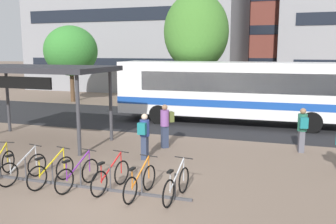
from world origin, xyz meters
TOP-DOWN VIEW (x-y plane):
  - ground at (0.00, 0.00)m, footprint 200.00×200.00m
  - bus_lane_asphalt at (0.00, 10.93)m, footprint 80.00×7.20m
  - city_bus at (1.53, 10.93)m, footprint 12.09×2.88m
  - bike_rack at (-1.14, 0.47)m, footprint 6.42×0.14m
  - parked_bicycle_silver_1 at (-2.99, 0.37)m, footprint 0.55×1.70m
  - parked_bicycle_yellow_2 at (-2.02, 0.38)m, footprint 0.56×1.70m
  - parked_bicycle_purple_3 at (-1.18, 0.40)m, footprint 0.55×1.70m
  - parked_bicycle_red_4 at (-0.23, 0.54)m, footprint 0.52×1.71m
  - parked_bicycle_orange_5 at (0.70, 0.38)m, footprint 0.52×1.72m
  - parked_bicycle_silver_6 at (1.65, 0.49)m, footprint 0.52×1.72m
  - transit_shelter at (-5.55, 4.46)m, footprint 6.25×3.36m
  - commuter_olive_pack_0 at (-0.25, 5.27)m, footprint 0.59×0.58m
  - commuter_teal_pack_1 at (4.82, 6.20)m, footprint 0.39×0.56m
  - commuter_teal_pack_3 at (-0.44, 3.51)m, footprint 0.35×0.53m
  - street_tree_1 at (-11.09, 15.65)m, footprint 3.90×3.90m
  - street_tree_2 at (-1.23, 14.01)m, footprint 3.92×3.92m
  - building_left_wing at (-10.33, 28.55)m, footprint 20.00×13.92m
  - building_centre_block at (3.55, 43.97)m, footprint 14.80×11.79m

SIDE VIEW (x-z plane):
  - ground at x=0.00m, z-range 0.00..0.00m
  - bus_lane_asphalt at x=0.00m, z-range 0.00..0.01m
  - bike_rack at x=-1.14m, z-range -0.26..0.44m
  - parked_bicycle_silver_1 at x=-2.99m, z-range -0.11..0.88m
  - parked_bicycle_yellow_2 at x=-2.02m, z-range -0.11..0.88m
  - parked_bicycle_purple_3 at x=-1.18m, z-range -0.11..0.88m
  - parked_bicycle_red_4 at x=-0.23m, z-range -0.11..0.88m
  - parked_bicycle_orange_5 at x=0.70m, z-range -0.11..0.88m
  - parked_bicycle_silver_6 at x=1.65m, z-range -0.11..0.88m
  - commuter_teal_pack_3 at x=-0.44m, z-range 0.12..1.76m
  - commuter_teal_pack_1 at x=4.82m, z-range 0.12..1.81m
  - commuter_olive_pack_0 at x=-0.25m, z-range 0.13..1.86m
  - city_bus at x=1.53m, z-range 0.18..3.38m
  - transit_shelter at x=-5.55m, z-range 1.38..4.55m
  - street_tree_1 at x=-11.09m, z-range 0.96..6.55m
  - street_tree_2 at x=-1.23m, z-range 1.26..8.51m
  - building_centre_block at x=3.55m, z-range 0.00..11.67m
  - building_left_wing at x=-10.33m, z-range 0.00..17.15m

